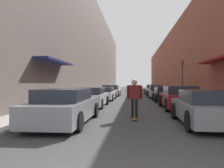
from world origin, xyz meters
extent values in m
plane|color=#38383A|center=(0.00, 26.12, 0.00)|extent=(143.64, 143.64, 0.00)
cube|color=gray|center=(-4.56, 32.65, 0.06)|extent=(1.80, 65.29, 0.12)
cube|color=gray|center=(4.56, 32.65, 0.06)|extent=(1.80, 65.29, 0.12)
cube|color=#564C47|center=(-7.46, 32.65, 6.91)|extent=(4.00, 65.29, 13.82)
cube|color=#141947|center=(-5.06, 11.43, 2.90)|extent=(1.00, 4.80, 0.12)
cube|color=brown|center=(7.46, 32.65, 4.65)|extent=(4.00, 65.29, 9.31)
cube|color=maroon|center=(5.06, 11.43, 2.90)|extent=(1.00, 4.80, 0.12)
cube|color=gray|center=(-2.50, 5.68, 0.51)|extent=(1.77, 4.76, 0.67)
cube|color=#232833|center=(-2.50, 5.44, 1.06)|extent=(1.55, 2.48, 0.43)
cylinder|color=black|center=(-3.35, 7.15, 0.32)|extent=(0.18, 0.63, 0.63)
cylinder|color=black|center=(-1.65, 7.15, 0.32)|extent=(0.18, 0.63, 0.63)
cylinder|color=black|center=(-3.35, 4.21, 0.32)|extent=(0.18, 0.63, 0.63)
cylinder|color=black|center=(-1.65, 4.21, 0.32)|extent=(0.18, 0.63, 0.63)
cube|color=#B7B7BC|center=(-2.67, 11.48, 0.49)|extent=(1.78, 4.42, 0.63)
cube|color=#232833|center=(-2.67, 11.26, 1.02)|extent=(1.54, 2.31, 0.42)
cylinder|color=black|center=(-3.50, 12.84, 0.31)|extent=(0.18, 0.62, 0.62)
cylinder|color=black|center=(-1.83, 12.84, 0.31)|extent=(0.18, 0.62, 0.62)
cylinder|color=black|center=(-3.50, 10.12, 0.31)|extent=(0.18, 0.62, 0.62)
cylinder|color=black|center=(-1.83, 10.12, 0.31)|extent=(0.18, 0.62, 0.62)
cube|color=silver|center=(-2.67, 17.26, 0.46)|extent=(1.89, 4.76, 0.57)
cube|color=#232833|center=(-2.67, 17.02, 0.95)|extent=(1.66, 2.48, 0.42)
cylinder|color=black|center=(-3.59, 18.73, 0.31)|extent=(0.18, 0.61, 0.61)
cylinder|color=black|center=(-1.75, 18.73, 0.31)|extent=(0.18, 0.61, 0.61)
cylinder|color=black|center=(-3.59, 15.78, 0.31)|extent=(0.18, 0.61, 0.61)
cylinder|color=black|center=(-1.75, 15.78, 0.31)|extent=(0.18, 0.61, 0.61)
cube|color=silver|center=(-2.62, 23.33, 0.48)|extent=(2.06, 4.34, 0.59)
cube|color=#232833|center=(-2.62, 23.11, 1.04)|extent=(1.77, 2.28, 0.51)
cylinder|color=black|center=(-3.57, 24.66, 0.34)|extent=(0.18, 0.68, 0.68)
cylinder|color=black|center=(-1.67, 24.66, 0.34)|extent=(0.18, 0.68, 0.68)
cylinder|color=black|center=(-3.57, 22.00, 0.34)|extent=(0.18, 0.68, 0.68)
cylinder|color=black|center=(-1.67, 22.00, 0.34)|extent=(0.18, 0.68, 0.68)
cube|color=gray|center=(2.58, 5.80, 0.50)|extent=(1.88, 4.13, 0.63)
cube|color=#232833|center=(2.58, 5.59, 1.03)|extent=(1.62, 2.16, 0.44)
cylinder|color=black|center=(1.70, 7.07, 0.33)|extent=(0.18, 0.67, 0.67)
cylinder|color=black|center=(3.46, 7.07, 0.33)|extent=(0.18, 0.67, 0.67)
cylinder|color=black|center=(1.70, 4.53, 0.33)|extent=(0.18, 0.67, 0.67)
cube|color=maroon|center=(2.63, 10.75, 0.54)|extent=(1.87, 4.55, 0.69)
cube|color=#232833|center=(2.63, 10.52, 1.11)|extent=(1.61, 2.38, 0.45)
cylinder|color=black|center=(1.76, 12.14, 0.36)|extent=(0.18, 0.71, 0.71)
cylinder|color=black|center=(3.50, 12.14, 0.36)|extent=(0.18, 0.71, 0.71)
cylinder|color=black|center=(1.76, 9.35, 0.36)|extent=(0.18, 0.71, 0.71)
cylinder|color=black|center=(3.50, 9.35, 0.36)|extent=(0.18, 0.71, 0.71)
cube|color=black|center=(2.62, 15.97, 0.49)|extent=(1.89, 4.02, 0.61)
cube|color=#232833|center=(2.62, 15.77, 1.00)|extent=(1.63, 2.10, 0.41)
cylinder|color=black|center=(1.73, 17.21, 0.34)|extent=(0.18, 0.68, 0.68)
cylinder|color=black|center=(3.50, 17.21, 0.34)|extent=(0.18, 0.68, 0.68)
cylinder|color=black|center=(1.73, 14.74, 0.34)|extent=(0.18, 0.68, 0.68)
cylinder|color=black|center=(3.50, 14.74, 0.34)|extent=(0.18, 0.68, 0.68)
cube|color=#B7B7BC|center=(2.54, 21.07, 0.47)|extent=(2.00, 4.79, 0.56)
cube|color=#232833|center=(2.54, 20.83, 1.02)|extent=(1.71, 2.51, 0.54)
cylinder|color=black|center=(1.62, 22.54, 0.35)|extent=(0.18, 0.70, 0.70)
cylinder|color=black|center=(3.46, 22.54, 0.35)|extent=(0.18, 0.70, 0.70)
cylinder|color=black|center=(1.62, 19.60, 0.35)|extent=(0.18, 0.70, 0.70)
cylinder|color=black|center=(3.46, 19.60, 0.35)|extent=(0.18, 0.70, 0.70)
cube|color=silver|center=(2.53, 26.85, 0.54)|extent=(1.83, 4.58, 0.69)
cube|color=#232833|center=(2.53, 26.62, 1.10)|extent=(1.61, 2.38, 0.44)
cylinder|color=black|center=(1.64, 28.27, 0.35)|extent=(0.18, 0.70, 0.70)
cylinder|color=black|center=(3.42, 28.27, 0.35)|extent=(0.18, 0.70, 0.70)
cylinder|color=black|center=(1.64, 25.43, 0.35)|extent=(0.18, 0.70, 0.70)
cylinder|color=black|center=(3.42, 25.43, 0.35)|extent=(0.18, 0.70, 0.70)
cube|color=brown|center=(0.05, 6.68, 0.07)|extent=(0.20, 0.78, 0.02)
cylinder|color=beige|center=(-0.03, 6.93, 0.03)|extent=(0.03, 0.06, 0.06)
cylinder|color=beige|center=(0.12, 6.93, 0.03)|extent=(0.03, 0.06, 0.06)
cylinder|color=beige|center=(-0.03, 6.43, 0.03)|extent=(0.03, 0.06, 0.06)
cylinder|color=beige|center=(0.12, 6.43, 0.03)|extent=(0.03, 0.06, 0.06)
cylinder|color=black|center=(-0.03, 6.68, 0.45)|extent=(0.11, 0.11, 0.76)
cylinder|color=black|center=(0.13, 6.68, 0.45)|extent=(0.11, 0.11, 0.76)
cube|color=maroon|center=(0.05, 6.68, 1.12)|extent=(0.45, 0.20, 0.58)
sphere|color=tan|center=(0.05, 6.68, 1.54)|extent=(0.24, 0.24, 0.24)
cylinder|color=maroon|center=(-0.22, 6.68, 1.12)|extent=(0.09, 0.09, 0.55)
cylinder|color=maroon|center=(0.32, 6.68, 1.12)|extent=(0.09, 0.09, 0.55)
cylinder|color=#2D2D2D|center=(4.46, 18.17, 1.85)|extent=(0.10, 0.10, 3.47)
cube|color=#332D0F|center=(4.46, 18.17, 3.36)|extent=(0.16, 0.16, 0.45)
sphere|color=red|center=(4.46, 18.09, 3.47)|extent=(0.11, 0.11, 0.11)
camera|label=1|loc=(0.01, -2.29, 1.48)|focal=35.00mm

